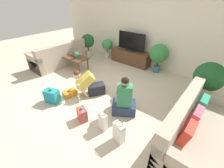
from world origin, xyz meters
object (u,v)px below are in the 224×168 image
Objects in this scene: tv_console at (130,57)px; person_kneeling at (89,84)px; potted_plant_corner_right at (209,79)px; gift_box_b at (82,114)px; potted_plant_corner_left at (88,42)px; gift_bag_b at (119,133)px; potted_plant_back_left at (107,46)px; mug at (71,55)px; potted_plant_back_right at (159,54)px; tabletop_plant at (76,55)px; person_sitting at (124,100)px; dog at (120,90)px; coffee_table at (75,58)px; gift_bag_a at (103,122)px; gift_box_a at (52,96)px; tv at (131,43)px; sofa_left at (59,57)px; gift_box_c at (70,93)px; sofa_right at (194,130)px.

tv_console is 2.48m from person_kneeling.
potted_plant_corner_right is 3.25× the size of gift_box_b.
tv_console is 1.92m from potted_plant_corner_left.
potted_plant_corner_left is 4.56m from gift_bag_b.
tv_console is 2.04× the size of potted_plant_back_left.
tv_console is 12.92× the size of mug.
tabletop_plant is (-2.18, -1.66, -0.06)m from potted_plant_back_right.
mug reaches higher than gift_box_b.
person_sitting is 0.62m from dog.
coffee_table is at bearing 166.05° from tabletop_plant.
potted_plant_back_right is at bearing 32.99° from mug.
coffee_table is 2.14× the size of dog.
tv_console is 2.19m from mug.
gift_bag_b is (-0.89, -2.15, -0.50)m from potted_plant_corner_right.
potted_plant_corner_right is (4.56, -0.52, 0.11)m from potted_plant_corner_left.
person_kneeling is (-2.40, -1.45, -0.39)m from potted_plant_corner_right.
potted_plant_back_right is 2.26m from potted_plant_back_left.
person_kneeling is 1.94× the size of gift_bag_a.
gift_box_b is at bearing -176.18° from gift_bag_b.
person_kneeling is 6.57× the size of mug.
potted_plant_corner_left is 3.89m from gift_box_b.
gift_box_a is 1.83× the size of tabletop_plant.
person_kneeling is (-0.79, -2.40, -0.32)m from potted_plant_back_right.
tv_console is 0.55m from tv.
coffee_table is 2.11m from tv.
potted_plant_back_left is at bearing 133.82° from gift_bag_b.
sofa_left is 4.43× the size of gift_bag_b.
coffee_table reaches higher than gift_box_c.
person_sitting reaches higher than gift_bag_b.
sofa_left is at bearing -96.31° from potted_plant_corner_left.
tv is at bearing 120.42° from gift_bag_b.
potted_plant_back_left is 2.26× the size of gift_box_b.
gift_box_a is 0.92× the size of gift_bag_b.
potted_plant_back_right is 2.03m from dog.
mug is (-1.72, 0.77, 0.18)m from person_kneeling.
mug is at bearing -39.34° from dog.
potted_plant_corner_left is at bearing 173.69° from sofa_left.
potted_plant_corner_right is 3.98m from potted_plant_back_left.
sofa_left is at bearing -115.68° from potted_plant_back_left.
gift_bag_a is (-1.31, -2.12, -0.52)m from potted_plant_corner_right.
gift_box_a reaches higher than gift_box_c.
person_kneeling is (0.34, -2.45, -0.49)m from tv.
coffee_table is at bearing -172.79° from person_kneeling.
potted_plant_corner_left reaches higher than sofa_left.
tabletop_plant is at bearing 81.06° from sofa_right.
potted_plant_corner_right is (2.74, -1.00, 0.46)m from tv_console.
mug is at bearing 102.87° from sofa_left.
sofa_right is 1.27× the size of tv_console.
gift_bag_b is 1.99× the size of tabletop_plant.
tabletop_plant is (-3.80, -0.71, -0.14)m from potted_plant_corner_right.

